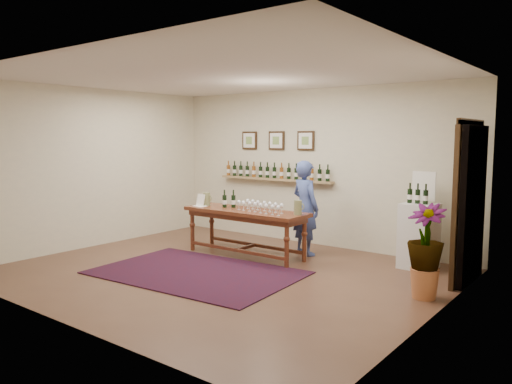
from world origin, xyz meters
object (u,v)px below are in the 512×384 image
Objects in this scene: person at (305,208)px; tasting_table at (246,217)px; potted_plant at (425,251)px; display_pedestal at (419,236)px.

tasting_table is at bearing 61.40° from person.
potted_plant is at bearing -7.00° from tasting_table.
tasting_table is 2.22× the size of display_pedestal.
display_pedestal is at bearing 112.36° from potted_plant.
tasting_table is 2.71m from display_pedestal.
tasting_table is at bearing 172.97° from potted_plant.
display_pedestal reaches higher than tasting_table.
display_pedestal is 1.85m from person.
person is (-2.36, 1.05, 0.20)m from potted_plant.
display_pedestal is at bearing 21.05° from tasting_table.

